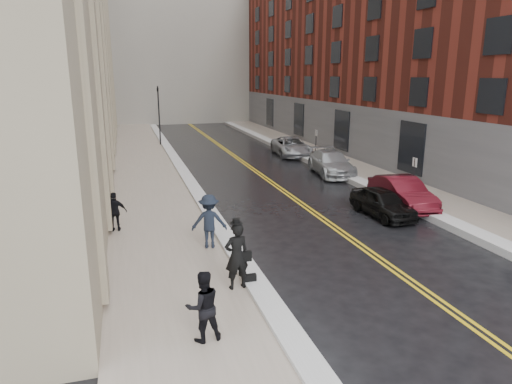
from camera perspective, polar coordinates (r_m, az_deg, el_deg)
ground at (r=13.71m, az=10.31°, el=-12.47°), size 160.00×160.00×0.00m
sidewalk_left at (r=27.57m, az=-13.38°, el=1.34°), size 4.00×64.00×0.15m
sidewalk_right at (r=31.20m, az=12.21°, el=2.91°), size 3.00×64.00×0.15m
lane_stripe_a at (r=28.71m, az=0.46°, el=2.11°), size 0.12×64.00×0.01m
lane_stripe_b at (r=28.77m, az=0.91°, el=2.13°), size 0.12×64.00×0.01m
snow_ridge_left at (r=27.75m, az=-8.65°, el=1.77°), size 0.70×60.80×0.26m
snow_ridge_right at (r=30.36m, az=9.13°, el=2.89°), size 0.85×60.80×0.30m
building_right at (r=41.12m, az=19.08°, el=17.70°), size 14.00×50.00×18.00m
traffic_signal at (r=41.09m, az=-12.05°, el=9.89°), size 0.18×0.15×5.20m
parking_sign_near at (r=23.71m, az=19.10°, el=2.00°), size 0.06×0.35×2.23m
parking_sign_far at (r=34.05m, az=7.50°, el=6.26°), size 0.06×0.35×2.23m
car_black at (r=21.05m, az=15.53°, el=-1.27°), size 1.68×3.79×1.27m
car_maroon at (r=22.63m, az=17.78°, el=-0.08°), size 1.97×4.59×1.47m
car_silver_near at (r=29.22m, az=9.37°, el=3.60°), size 2.74×5.32×1.48m
car_silver_far at (r=35.71m, az=4.45°, el=5.68°), size 2.88×5.38×1.44m
pedestrian_main at (r=13.14m, az=-2.45°, el=-8.00°), size 0.78×0.57×1.97m
pedestrian_a at (r=10.84m, az=-6.63°, el=-14.00°), size 0.91×0.75×1.71m
pedestrian_b at (r=16.25m, az=-5.87°, el=-3.65°), size 1.37×0.96×1.94m
pedestrian_c at (r=18.74m, az=-17.22°, el=-2.38°), size 0.95×0.48×1.57m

